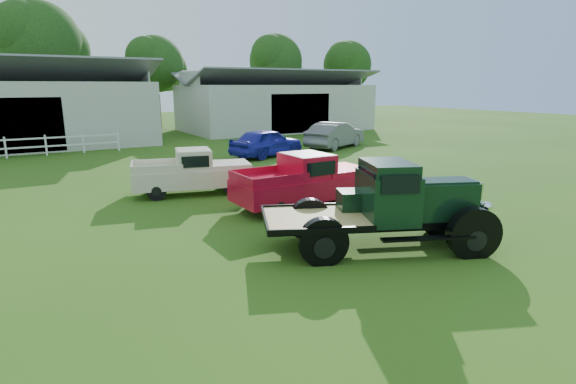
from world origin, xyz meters
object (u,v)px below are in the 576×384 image
misc_car_grey (335,135)px  misc_car_blue (267,142)px  vintage_flatbed (382,206)px  white_pickup (192,172)px  red_pickup (304,180)px

misc_car_grey → misc_car_blue: bearing=75.0°
vintage_flatbed → misc_car_grey: 18.58m
misc_car_blue → misc_car_grey: size_ratio=0.93×
white_pickup → misc_car_grey: bearing=45.6°
vintage_flatbed → red_pickup: 4.35m
red_pickup → misc_car_blue: red_pickup is taller
red_pickup → white_pickup: (-2.62, 3.71, -0.08)m
vintage_flatbed → misc_car_grey: bearing=80.4°
white_pickup → misc_car_blue: bearing=58.6°
misc_car_blue → misc_car_grey: misc_car_grey is taller
red_pickup → white_pickup: 4.55m
white_pickup → vintage_flatbed: bearing=-61.2°
red_pickup → misc_car_grey: (9.58, 11.30, -0.07)m
vintage_flatbed → white_pickup: bearing=128.2°
red_pickup → misc_car_grey: size_ratio=0.98×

